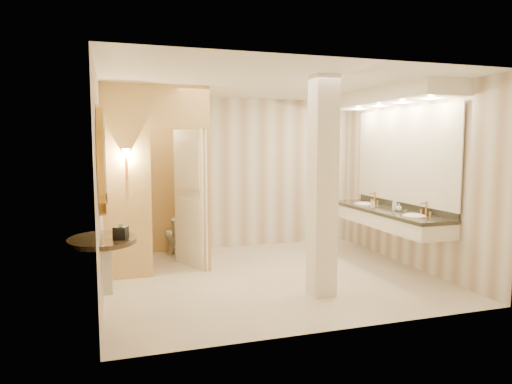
# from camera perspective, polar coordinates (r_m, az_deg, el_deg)

# --- Properties ---
(floor) EXTENTS (4.50, 4.50, 0.00)m
(floor) POSITION_cam_1_polar(r_m,az_deg,el_deg) (6.62, 1.81, -10.47)
(floor) COLOR beige
(floor) RESTS_ON ground
(ceiling) EXTENTS (4.50, 4.50, 0.00)m
(ceiling) POSITION_cam_1_polar(r_m,az_deg,el_deg) (6.40, 1.89, 13.38)
(ceiling) COLOR silver
(ceiling) RESTS_ON wall_back
(wall_back) EXTENTS (4.50, 0.02, 2.70)m
(wall_back) POSITION_cam_1_polar(r_m,az_deg,el_deg) (8.28, -2.71, 2.34)
(wall_back) COLOR beige
(wall_back) RESTS_ON floor
(wall_front) EXTENTS (4.50, 0.02, 2.70)m
(wall_front) POSITION_cam_1_polar(r_m,az_deg,el_deg) (4.54, 10.17, -0.74)
(wall_front) COLOR beige
(wall_front) RESTS_ON floor
(wall_left) EXTENTS (0.02, 4.00, 2.70)m
(wall_left) POSITION_cam_1_polar(r_m,az_deg,el_deg) (6.02, -18.82, 0.66)
(wall_left) COLOR beige
(wall_left) RESTS_ON floor
(wall_right) EXTENTS (0.02, 4.00, 2.70)m
(wall_right) POSITION_cam_1_polar(r_m,az_deg,el_deg) (7.42, 18.49, 1.62)
(wall_right) COLOR beige
(wall_right) RESTS_ON floor
(toilet_closet) EXTENTS (1.50, 1.55, 2.70)m
(toilet_closet) POSITION_cam_1_polar(r_m,az_deg,el_deg) (7.05, -9.46, 1.92)
(toilet_closet) COLOR #E0C475
(toilet_closet) RESTS_ON floor
(wall_sconce) EXTENTS (0.14, 0.14, 0.42)m
(wall_sconce) POSITION_cam_1_polar(r_m,az_deg,el_deg) (6.43, -15.94, 4.48)
(wall_sconce) COLOR #C6843F
(wall_sconce) RESTS_ON toilet_closet
(vanity) EXTENTS (0.75, 2.69, 2.09)m
(vanity) POSITION_cam_1_polar(r_m,az_deg,el_deg) (7.33, 16.41, 3.82)
(vanity) COLOR white
(vanity) RESTS_ON floor
(console_shelf) EXTENTS (0.90, 0.90, 1.90)m
(console_shelf) POSITION_cam_1_polar(r_m,az_deg,el_deg) (5.12, -18.64, -0.37)
(console_shelf) COLOR black
(console_shelf) RESTS_ON floor
(pillar) EXTENTS (0.29, 0.29, 2.70)m
(pillar) POSITION_cam_1_polar(r_m,az_deg,el_deg) (5.65, 8.32, 0.59)
(pillar) COLOR white
(pillar) RESTS_ON floor
(tissue_box) EXTENTS (0.17, 0.17, 0.13)m
(tissue_box) POSITION_cam_1_polar(r_m,az_deg,el_deg) (5.04, -16.54, -4.92)
(tissue_box) COLOR black
(tissue_box) RESTS_ON console_shelf
(toilet) EXTENTS (0.56, 0.76, 0.70)m
(toilet) POSITION_cam_1_polar(r_m,az_deg,el_deg) (7.80, -9.78, -5.40)
(toilet) COLOR white
(toilet) RESTS_ON floor
(soap_bottle_a) EXTENTS (0.08, 0.08, 0.13)m
(soap_bottle_a) POSITION_cam_1_polar(r_m,az_deg,el_deg) (7.49, 14.38, -1.37)
(soap_bottle_a) COLOR beige
(soap_bottle_a) RESTS_ON vanity
(soap_bottle_b) EXTENTS (0.11, 0.11, 0.12)m
(soap_bottle_b) POSITION_cam_1_polar(r_m,az_deg,el_deg) (7.17, 17.42, -1.84)
(soap_bottle_b) COLOR silver
(soap_bottle_b) RESTS_ON vanity
(soap_bottle_c) EXTENTS (0.08, 0.08, 0.20)m
(soap_bottle_c) POSITION_cam_1_polar(r_m,az_deg,el_deg) (7.19, 16.93, -1.49)
(soap_bottle_c) COLOR #C6B28C
(soap_bottle_c) RESTS_ON vanity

